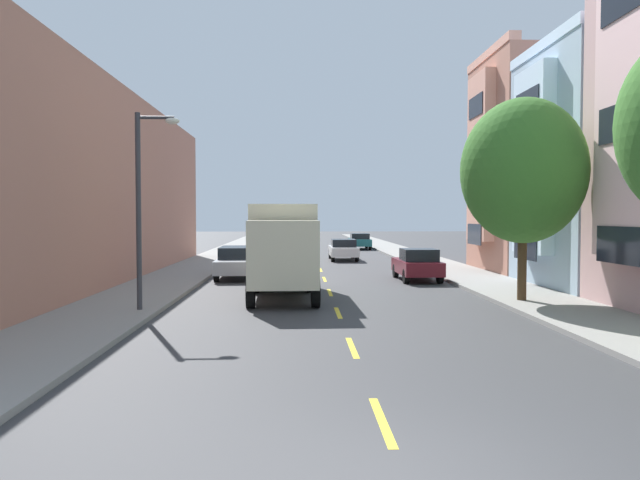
# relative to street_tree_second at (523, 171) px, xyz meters

# --- Properties ---
(ground_plane) EXTENTS (160.00, 160.00, 0.00)m
(ground_plane) POSITION_rel_street_tree_second_xyz_m (-6.40, 16.30, -4.53)
(ground_plane) COLOR #38383A
(sidewalk_left) EXTENTS (3.20, 120.00, 0.14)m
(sidewalk_left) POSITION_rel_street_tree_second_xyz_m (-13.50, 14.30, -4.46)
(sidewalk_left) COLOR gray
(sidewalk_left) RESTS_ON ground_plane
(sidewalk_right) EXTENTS (3.20, 120.00, 0.14)m
(sidewalk_right) POSITION_rel_street_tree_second_xyz_m (0.70, 14.30, -4.46)
(sidewalk_right) COLOR gray
(sidewalk_right) RESTS_ON ground_plane
(lane_centerline_dashes) EXTENTS (0.14, 47.20, 0.01)m
(lane_centerline_dashes) POSITION_rel_street_tree_second_xyz_m (-6.40, 10.80, -4.53)
(lane_centerline_dashes) COLOR yellow
(lane_centerline_dashes) RESTS_ON ground_plane
(townhouse_fourth_terracotta) EXTENTS (11.77, 7.11, 11.71)m
(townhouse_fourth_terracotta) POSITION_rel_street_tree_second_xyz_m (7.78, 11.66, 1.13)
(townhouse_fourth_terracotta) COLOR #B27560
(townhouse_fourth_terracotta) RESTS_ON ground_plane
(apartment_block_opposite) EXTENTS (10.00, 36.00, 8.63)m
(apartment_block_opposite) POSITION_rel_street_tree_second_xyz_m (-20.10, 6.30, -0.21)
(apartment_block_opposite) COLOR #B27560
(apartment_block_opposite) RESTS_ON ground_plane
(street_tree_second) EXTENTS (4.20, 4.20, 6.86)m
(street_tree_second) POSITION_rel_street_tree_second_xyz_m (0.00, 0.00, 0.00)
(street_tree_second) COLOR #47331E
(street_tree_second) RESTS_ON sidewalk_right
(street_lamp) EXTENTS (1.35, 0.28, 6.00)m
(street_lamp) POSITION_rel_street_tree_second_xyz_m (-12.33, -1.71, -0.87)
(street_lamp) COLOR #38383D
(street_lamp) RESTS_ON sidewalk_left
(delivery_box_truck) EXTENTS (2.58, 7.21, 3.42)m
(delivery_box_truck) POSITION_rel_street_tree_second_xyz_m (-8.21, 2.30, -2.61)
(delivery_box_truck) COLOR beige
(delivery_box_truck) RESTS_ON ground_plane
(parked_suv_forest) EXTENTS (2.03, 4.83, 1.93)m
(parked_suv_forest) POSITION_rel_street_tree_second_xyz_m (-10.76, 31.01, -3.55)
(parked_suv_forest) COLOR #194C28
(parked_suv_forest) RESTS_ON ground_plane
(parked_sedan_navy) EXTENTS (1.92, 4.55, 1.43)m
(parked_sedan_navy) POSITION_rel_street_tree_second_xyz_m (-10.65, 39.69, -3.78)
(parked_sedan_navy) COLOR navy
(parked_sedan_navy) RESTS_ON ground_plane
(parked_hatchback_burgundy) EXTENTS (1.78, 4.02, 1.50)m
(parked_hatchback_burgundy) POSITION_rel_street_tree_second_xyz_m (-2.12, 7.55, -3.78)
(parked_hatchback_burgundy) COLOR maroon
(parked_hatchback_burgundy) RESTS_ON ground_plane
(parked_wagon_silver) EXTENTS (1.96, 4.75, 1.50)m
(parked_wagon_silver) POSITION_rel_street_tree_second_xyz_m (-10.62, 9.12, -3.73)
(parked_wagon_silver) COLOR #B2B5BA
(parked_wagon_silver) RESTS_ON ground_plane
(parked_sedan_teal) EXTENTS (1.83, 4.51, 1.43)m
(parked_sedan_teal) POSITION_rel_street_tree_second_xyz_m (-2.13, 34.33, -3.78)
(parked_sedan_teal) COLOR #195B60
(parked_sedan_teal) RESTS_ON ground_plane
(moving_white_sedan) EXTENTS (1.80, 4.50, 1.43)m
(moving_white_sedan) POSITION_rel_street_tree_second_xyz_m (-4.60, 20.70, -3.78)
(moving_white_sedan) COLOR silver
(moving_white_sedan) RESTS_ON ground_plane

